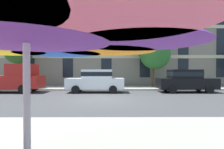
{
  "coord_description": "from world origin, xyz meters",
  "views": [
    {
      "loc": [
        0.47,
        -10.57,
        1.66
      ],
      "look_at": [
        0.56,
        3.2,
        1.4
      ],
      "focal_mm": 29.4,
      "sensor_mm": 36.0,
      "label": 1
    }
  ],
  "objects_px": {
    "street_tree_middle": "(154,51)",
    "patio_umbrella": "(26,21)",
    "sedan_black": "(186,80)",
    "street_tree_left": "(19,51)",
    "sedan_white": "(96,80)",
    "pickup_red": "(12,79)"
  },
  "relations": [
    {
      "from": "sedan_white",
      "to": "street_tree_left",
      "type": "height_order",
      "value": "street_tree_left"
    },
    {
      "from": "pickup_red",
      "to": "patio_umbrella",
      "type": "bearing_deg",
      "value": -61.15
    },
    {
      "from": "pickup_red",
      "to": "street_tree_middle",
      "type": "height_order",
      "value": "street_tree_middle"
    },
    {
      "from": "street_tree_left",
      "to": "sedan_white",
      "type": "bearing_deg",
      "value": -21.46
    },
    {
      "from": "sedan_black",
      "to": "street_tree_middle",
      "type": "xyz_separation_m",
      "value": [
        -1.67,
        3.61,
        2.64
      ]
    },
    {
      "from": "street_tree_middle",
      "to": "patio_umbrella",
      "type": "height_order",
      "value": "street_tree_middle"
    },
    {
      "from": "sedan_black",
      "to": "street_tree_left",
      "type": "bearing_deg",
      "value": 168.54
    },
    {
      "from": "sedan_white",
      "to": "street_tree_middle",
      "type": "distance_m",
      "value": 6.96
    },
    {
      "from": "sedan_white",
      "to": "sedan_black",
      "type": "relative_size",
      "value": 1.0
    },
    {
      "from": "sedan_white",
      "to": "patio_umbrella",
      "type": "distance_m",
      "value": 12.76
    },
    {
      "from": "street_tree_middle",
      "to": "patio_umbrella",
      "type": "distance_m",
      "value": 17.1
    },
    {
      "from": "sedan_white",
      "to": "street_tree_middle",
      "type": "relative_size",
      "value": 0.85
    },
    {
      "from": "street_tree_left",
      "to": "patio_umbrella",
      "type": "distance_m",
      "value": 17.58
    },
    {
      "from": "sedan_white",
      "to": "sedan_black",
      "type": "height_order",
      "value": "same"
    },
    {
      "from": "pickup_red",
      "to": "street_tree_left",
      "type": "distance_m",
      "value": 3.98
    },
    {
      "from": "pickup_red",
      "to": "street_tree_middle",
      "type": "distance_m",
      "value": 12.69
    },
    {
      "from": "street_tree_middle",
      "to": "patio_umbrella",
      "type": "bearing_deg",
      "value": -106.7
    },
    {
      "from": "street_tree_middle",
      "to": "patio_umbrella",
      "type": "relative_size",
      "value": 1.68
    },
    {
      "from": "pickup_red",
      "to": "street_tree_left",
      "type": "height_order",
      "value": "street_tree_left"
    },
    {
      "from": "pickup_red",
      "to": "street_tree_left",
      "type": "relative_size",
      "value": 1.05
    },
    {
      "from": "street_tree_left",
      "to": "patio_umbrella",
      "type": "xyz_separation_m",
      "value": [
        7.9,
        -15.63,
        -1.48
      ]
    },
    {
      "from": "patio_umbrella",
      "to": "pickup_red",
      "type": "bearing_deg",
      "value": 118.85
    }
  ]
}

